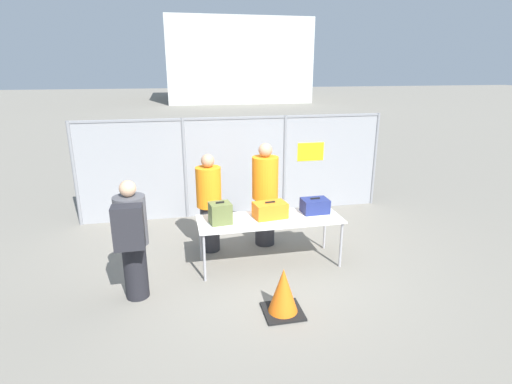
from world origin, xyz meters
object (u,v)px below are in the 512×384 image
security_worker_far (209,202)px  suitcase_olive (220,213)px  suitcase_orange (270,210)px  traffic_cone (283,293)px  traveler_hooded (132,237)px  utility_trailer (285,173)px  security_worker_near (265,194)px  suitcase_navy (315,206)px  inspection_table (270,221)px

security_worker_far → suitcase_olive: bearing=108.9°
suitcase_orange → traffic_cone: (-0.18, -1.44, -0.61)m
traveler_hooded → utility_trailer: 5.82m
security_worker_near → utility_trailer: security_worker_near is taller
traffic_cone → security_worker_near: bearing=83.0°
suitcase_orange → suitcase_navy: size_ratio=1.26×
inspection_table → suitcase_navy: size_ratio=5.23×
suitcase_navy → suitcase_orange: bearing=-175.3°
suitcase_orange → security_worker_near: 0.72m
utility_trailer → suitcase_navy: bearing=-99.1°
inspection_table → security_worker_far: security_worker_far is taller
suitcase_navy → inspection_table: bearing=-171.3°
suitcase_orange → traveler_hooded: traveler_hooded is taller
suitcase_olive → traffic_cone: 1.63m
suitcase_olive → traveler_hooded: bearing=-154.0°
utility_trailer → security_worker_near: bearing=-112.0°
traffic_cone → suitcase_orange: bearing=83.0°
security_worker_near → security_worker_far: size_ratio=1.08×
suitcase_navy → traffic_cone: bearing=-122.4°
suitcase_orange → utility_trailer: size_ratio=0.17×
suitcase_olive → utility_trailer: bearing=61.4°
suitcase_orange → suitcase_navy: 0.78m
inspection_table → traveler_hooded: bearing=-162.8°
suitcase_olive → traveler_hooded: 1.40m
traveler_hooded → security_worker_far: size_ratio=0.99×
inspection_table → traveler_hooded: traveler_hooded is taller
suitcase_olive → suitcase_orange: (0.80, 0.08, -0.04)m
suitcase_olive → traffic_cone: bearing=-65.2°
traveler_hooded → traffic_cone: traveler_hooded is taller
suitcase_navy → security_worker_near: security_worker_near is taller
traveler_hooded → security_worker_far: bearing=48.2°
utility_trailer → suitcase_olive: bearing=-118.6°
utility_trailer → traffic_cone: utility_trailer is taller
suitcase_orange → security_worker_near: security_worker_near is taller
suitcase_olive → security_worker_far: size_ratio=0.21×
suitcase_olive → security_worker_near: security_worker_near is taller
suitcase_orange → suitcase_navy: (0.78, 0.06, -0.01)m
traveler_hooded → security_worker_near: security_worker_near is taller
suitcase_navy → security_worker_far: (-1.68, 0.60, -0.01)m
suitcase_navy → utility_trailer: 3.98m
utility_trailer → inspection_table: bearing=-109.4°
suitcase_olive → traveler_hooded: traveler_hooded is taller
inspection_table → suitcase_olive: suitcase_olive is taller
inspection_table → traveler_hooded: 2.15m
traveler_hooded → utility_trailer: (3.46, 4.65, -0.49)m
security_worker_far → utility_trailer: 4.05m
suitcase_navy → utility_trailer: size_ratio=0.13×
suitcase_orange → utility_trailer: suitcase_orange is taller
inspection_table → security_worker_near: 0.81m
inspection_table → suitcase_olive: bearing=-178.6°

